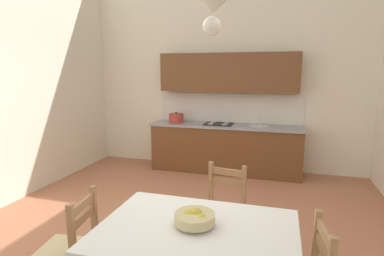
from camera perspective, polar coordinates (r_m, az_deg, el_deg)
ground_plane at (r=3.60m, az=-3.61°, el=-21.85°), size 5.84×6.69×0.10m
wall_back at (r=6.06m, az=6.30°, el=12.92°), size 5.84×0.12×4.29m
kitchen_cabinetry at (r=5.81m, az=6.25°, el=0.26°), size 2.78×0.63×2.20m
dining_table at (r=2.41m, az=0.81°, el=-20.45°), size 1.44×1.04×0.75m
dining_chair_kitchen_side at (r=3.29m, az=5.60°, el=-15.43°), size 0.47×0.47×0.93m
dining_chair_tv_side at (r=2.88m, az=-21.61°, el=-20.21°), size 0.47×0.47×0.93m
fruit_bowl at (r=2.36m, az=0.50°, el=-16.23°), size 0.30×0.30×0.12m
pendant_lamp at (r=1.96m, az=3.73°, el=21.99°), size 0.32×0.32×0.81m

